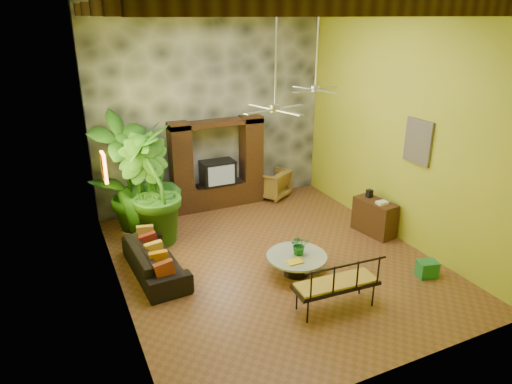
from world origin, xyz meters
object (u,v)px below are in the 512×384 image
entertainment_center (218,171)px  green_bin (427,269)px  sofa (155,260)px  coffee_table (296,262)px  ceiling_fan_front (275,96)px  tall_plant_a (126,173)px  tall_plant_c (148,180)px  wicker_armchair (272,184)px  tall_plant_b (151,191)px  iron_bench (339,282)px  side_console (374,217)px  ceiling_fan_back (316,79)px

entertainment_center → green_bin: 5.57m
sofa → coffee_table: (2.46, -1.16, -0.04)m
ceiling_fan_front → tall_plant_a: bearing=125.4°
tall_plant_c → green_bin: tall_plant_c is taller
ceiling_fan_front → wicker_armchair: ceiling_fan_front is taller
ceiling_fan_front → wicker_armchair: (1.74, 3.49, -3.02)m
wicker_armchair → tall_plant_c: bearing=-18.7°
sofa → tall_plant_a: (-0.06, 2.16, 1.09)m
entertainment_center → tall_plant_b: (-1.99, -1.30, 0.22)m
sofa → iron_bench: iron_bench is taller
wicker_armchair → side_console: 3.18m
ceiling_fan_front → iron_bench: 3.30m
entertainment_center → side_console: entertainment_center is taller
sofa → side_console: size_ratio=2.06×
iron_bench → tall_plant_b: bearing=123.2°
ceiling_fan_back → coffee_table: size_ratio=1.60×
sofa → iron_bench: bearing=-137.8°
tall_plant_c → green_bin: bearing=-43.9°
ceiling_fan_front → coffee_table: size_ratio=1.60×
wicker_armchair → green_bin: 5.00m
tall_plant_c → tall_plant_a: bearing=144.1°
entertainment_center → ceiling_fan_front: size_ratio=1.29×
iron_bench → sofa: bearing=138.9°
ceiling_fan_front → wicker_armchair: bearing=63.5°
iron_bench → ceiling_fan_back: bearing=69.9°
sofa → wicker_armchair: 4.65m
iron_bench → ceiling_fan_front: bearing=107.9°
tall_plant_a → ceiling_fan_back: bearing=-19.9°
wicker_armchair → iron_bench: (-1.32, -5.09, 0.15)m
tall_plant_c → tall_plant_b: bearing=-97.4°
entertainment_center → tall_plant_b: tall_plant_b is taller
coffee_table → tall_plant_a: bearing=127.2°
ceiling_fan_front → sofa: size_ratio=0.91×
ceiling_fan_back → wicker_armchair: size_ratio=2.19×
side_console → green_bin: size_ratio=2.73×
sofa → tall_plant_c: (0.37, 1.85, 0.96)m
ceiling_fan_front → sofa: (-2.10, 0.87, -3.10)m
tall_plant_a → green_bin: (4.74, -4.46, -1.23)m
sofa → ceiling_fan_front: bearing=-115.9°
tall_plant_c → iron_bench: 4.88m
tall_plant_a → coffee_table: tall_plant_a is taller
sofa → tall_plant_c: 2.12m
ceiling_fan_front → side_console: 4.17m
entertainment_center → green_bin: bearing=-64.3°
tall_plant_b → coffee_table: size_ratio=2.04×
entertainment_center → coffee_table: entertainment_center is taller
ceiling_fan_front → iron_bench: (0.42, -1.60, -2.86)m
green_bin → wicker_armchair: bearing=99.8°
ceiling_fan_back → green_bin: size_ratio=5.11×
ceiling_fan_front → wicker_armchair: 4.93m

